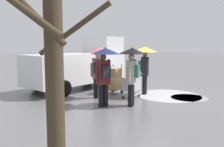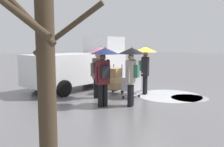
% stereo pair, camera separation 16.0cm
% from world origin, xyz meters
% --- Properties ---
extents(ground_plane, '(90.00, 90.00, 0.00)m').
position_xyz_m(ground_plane, '(0.00, 0.00, 0.00)').
color(ground_plane, slate).
extents(slush_patch_near_cluster, '(1.53, 1.53, 0.01)m').
position_xyz_m(slush_patch_near_cluster, '(-1.77, -1.10, 0.00)').
color(slush_patch_near_cluster, '#999BA0').
rests_on(slush_patch_near_cluster, ground).
extents(slush_patch_under_van, '(2.75, 2.75, 0.01)m').
position_xyz_m(slush_patch_under_van, '(-0.91, -0.93, 0.00)').
color(slush_patch_under_van, silver).
rests_on(slush_patch_under_van, ground).
extents(cargo_van_parked_right, '(2.26, 5.37, 2.60)m').
position_xyz_m(cargo_van_parked_right, '(3.31, 0.43, 1.18)').
color(cargo_van_parked_right, white).
rests_on(cargo_van_parked_right, ground).
extents(shopping_cart_vendor, '(0.68, 0.90, 1.04)m').
position_xyz_m(shopping_cart_vendor, '(0.07, 0.49, 0.57)').
color(shopping_cart_vendor, '#B2B2B7').
rests_on(shopping_cart_vendor, ground).
extents(hand_dolly_boxes, '(0.63, 0.79, 1.32)m').
position_xyz_m(hand_dolly_boxes, '(1.12, 0.37, 0.67)').
color(hand_dolly_boxes, '#515156').
rests_on(hand_dolly_boxes, ground).
extents(pedestrian_pink_side, '(1.04, 1.04, 2.15)m').
position_xyz_m(pedestrian_pink_side, '(0.06, -0.45, 1.57)').
color(pedestrian_pink_side, black).
rests_on(pedestrian_pink_side, ground).
extents(pedestrian_black_side, '(1.04, 1.04, 2.15)m').
position_xyz_m(pedestrian_black_side, '(0.99, 1.46, 1.57)').
color(pedestrian_black_side, black).
rests_on(pedestrian_black_side, ground).
extents(pedestrian_white_side, '(1.04, 1.04, 2.15)m').
position_xyz_m(pedestrian_white_side, '(-0.76, 1.55, 1.57)').
color(pedestrian_white_side, black).
rests_on(pedestrian_white_side, ground).
extents(pedestrian_far_side, '(1.04, 1.04, 2.15)m').
position_xyz_m(pedestrian_far_side, '(-0.11, 2.30, 1.57)').
color(pedestrian_far_side, black).
rests_on(pedestrian_far_side, ground).
extents(bare_tree_near, '(1.46, 1.49, 3.14)m').
position_xyz_m(bare_tree_near, '(-3.46, 6.80, 1.68)').
color(bare_tree_near, '#423323').
rests_on(bare_tree_near, ground).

